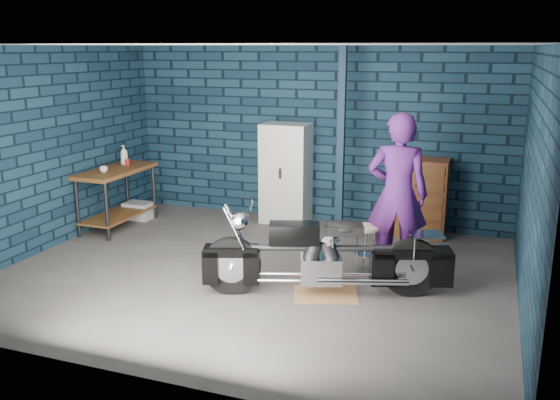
% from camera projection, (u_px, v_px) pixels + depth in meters
% --- Properties ---
extents(ground, '(6.00, 6.00, 0.00)m').
position_uv_depth(ground, '(255.00, 273.00, 7.22)').
color(ground, '#54514E').
rests_on(ground, ground).
extents(room_walls, '(6.02, 5.01, 2.71)m').
position_uv_depth(room_walls, '(270.00, 112.00, 7.25)').
color(room_walls, '#0E2130').
rests_on(room_walls, ground).
extents(support_post, '(0.10, 0.10, 2.70)m').
position_uv_depth(support_post, '(341.00, 143.00, 8.48)').
color(support_post, '#112335').
rests_on(support_post, ground).
extents(workbench, '(0.60, 1.40, 0.91)m').
position_uv_depth(workbench, '(118.00, 198.00, 8.97)').
color(workbench, brown).
rests_on(workbench, ground).
extents(drip_mat, '(0.83, 0.72, 0.01)m').
position_uv_depth(drip_mat, '(326.00, 294.00, 6.61)').
color(drip_mat, '#946340').
rests_on(drip_mat, ground).
extents(motorcycle, '(2.42, 1.33, 1.03)m').
position_uv_depth(motorcycle, '(327.00, 251.00, 6.48)').
color(motorcycle, black).
rests_on(motorcycle, ground).
extents(person, '(0.76, 0.54, 1.96)m').
position_uv_depth(person, '(397.00, 195.00, 7.01)').
color(person, '#501D6E').
rests_on(person, ground).
extents(storage_bin, '(0.43, 0.31, 0.27)m').
position_uv_depth(storage_bin, '(139.00, 211.00, 9.49)').
color(storage_bin, '#989CA1').
rests_on(storage_bin, ground).
extents(locker, '(0.72, 0.52, 1.55)m').
position_uv_depth(locker, '(286.00, 174.00, 9.18)').
color(locker, silver).
rests_on(locker, ground).
extents(tool_chest, '(0.85, 0.47, 1.13)m').
position_uv_depth(tool_chest, '(417.00, 197.00, 8.57)').
color(tool_chest, brown).
rests_on(tool_chest, ground).
extents(shop_stool, '(0.40, 0.40, 0.59)m').
position_uv_depth(shop_stool, '(366.00, 250.00, 7.17)').
color(shop_stool, '#C2B792').
rests_on(shop_stool, ground).
extents(cup_a, '(0.15, 0.15, 0.09)m').
position_uv_depth(cup_a, '(104.00, 169.00, 8.59)').
color(cup_a, '#C2B792').
rests_on(cup_a, workbench).
extents(mug_red, '(0.08, 0.08, 0.10)m').
position_uv_depth(mug_red, '(128.00, 162.00, 9.09)').
color(mug_red, '#9F1B15').
rests_on(mug_red, workbench).
extents(bottle, '(0.14, 0.14, 0.30)m').
position_uv_depth(bottle, '(124.00, 155.00, 9.14)').
color(bottle, '#989CA1').
rests_on(bottle, workbench).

